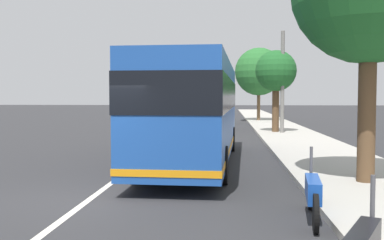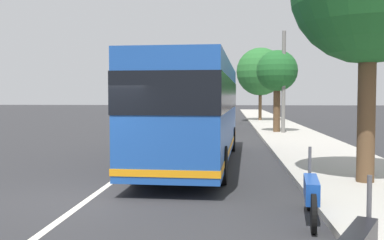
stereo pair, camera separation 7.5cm
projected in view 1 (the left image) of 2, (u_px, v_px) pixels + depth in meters
ground_plane at (93, 197)px, 10.08m from camera, size 220.00×220.00×0.00m
sidewalk_curb at (309, 147)px, 19.51m from camera, size 110.00×3.60×0.14m
lane_divider_line at (160, 147)px, 20.04m from camera, size 110.00×0.16×0.01m
coach_bus at (195, 107)px, 15.01m from camera, size 11.13×2.90×3.36m
motorcycle_far_end at (313, 194)px, 8.16m from camera, size 2.25×0.39×1.28m
car_behind_bus at (177, 111)px, 48.49m from camera, size 4.35×1.99×1.45m
car_far_distant at (212, 119)px, 31.19m from camera, size 4.68×1.88×1.48m
car_side_street at (215, 116)px, 37.08m from camera, size 4.21×2.01×1.42m
roadside_tree_mid_block at (276, 72)px, 26.88m from camera, size 2.47×2.47×5.06m
roadside_tree_far_block at (259, 72)px, 40.24m from camera, size 4.29×4.29×6.66m
utility_pole at (282, 83)px, 26.28m from camera, size 0.23×0.23×6.10m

